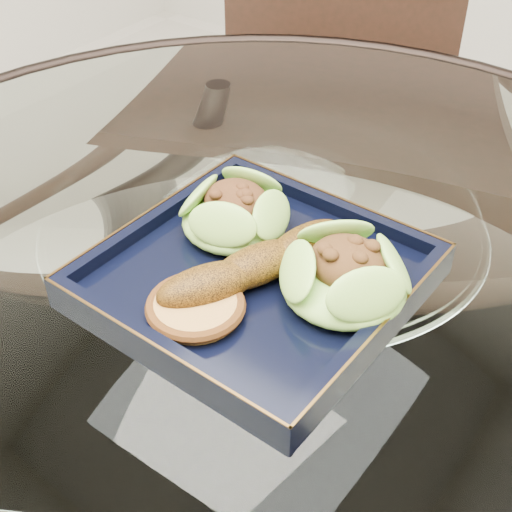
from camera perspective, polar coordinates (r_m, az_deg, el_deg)
The scene contains 7 objects.
dining_table at distance 0.83m, azimuth 0.47°, elevation -8.54°, with size 1.13×1.13×0.77m.
dining_chair at distance 1.33m, azimuth 5.44°, elevation 11.29°, with size 0.60×0.60×1.07m.
navy_plate at distance 0.67m, azimuth -0.00°, elevation -2.00°, with size 0.27×0.27×0.02m, color black.
lettuce_wrap_left at distance 0.70m, azimuth -1.72°, elevation 3.27°, with size 0.10×0.10×0.04m, color olive.
lettuce_wrap_right at distance 0.63m, azimuth 7.10°, elevation -1.80°, with size 0.11×0.11×0.04m, color olive.
roasted_plantain at distance 0.64m, azimuth 0.13°, elevation -0.69°, with size 0.19×0.04×0.04m, color #60380A.
crumb_patty at distance 0.62m, azimuth -4.85°, elevation -4.16°, with size 0.08×0.08×0.01m, color #CC8944.
Camera 1 is at (0.33, -0.46, 1.21)m, focal length 50.00 mm.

